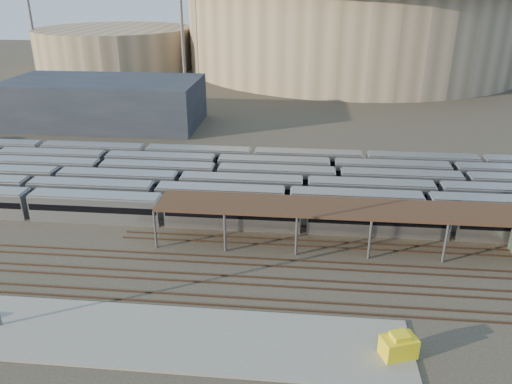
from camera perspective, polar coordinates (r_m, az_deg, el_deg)
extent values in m
plane|color=#383026|center=(60.28, -4.26, -7.31)|extent=(420.00, 420.00, 0.00)
cube|color=gray|center=(49.44, -13.26, -15.60)|extent=(50.00, 9.00, 0.20)
cube|color=#B4B5B9|center=(68.23, -10.50, -2.11)|extent=(112.00, 2.90, 3.60)
cube|color=#B4B5B9|center=(69.51, 3.57, -1.24)|extent=(112.00, 2.90, 3.60)
cube|color=#B4B5B9|center=(75.59, -8.77, 0.61)|extent=(112.00, 2.90, 3.60)
cube|color=#B4B5B9|center=(78.36, -4.54, 1.66)|extent=(112.00, 2.90, 3.60)
cube|color=#B4B5B9|center=(82.34, -4.52, 2.75)|extent=(112.00, 2.90, 3.60)
cube|color=#B4B5B9|center=(85.49, -0.38, 3.61)|extent=(112.00, 2.90, 3.60)
cylinder|color=slate|center=(61.96, -11.45, -4.21)|extent=(0.30, 0.30, 5.00)
cylinder|color=slate|center=(66.58, -10.15, -2.08)|extent=(0.30, 0.30, 5.00)
cylinder|color=slate|center=(60.09, -3.58, -4.66)|extent=(0.30, 0.30, 5.00)
cylinder|color=slate|center=(64.84, -2.83, -2.43)|extent=(0.30, 0.30, 5.00)
cylinder|color=slate|center=(59.41, 4.64, -5.05)|extent=(0.30, 0.30, 5.00)
cylinder|color=slate|center=(64.21, 4.77, -2.76)|extent=(0.30, 0.30, 5.00)
cylinder|color=slate|center=(59.96, 12.89, -5.33)|extent=(0.30, 0.30, 5.00)
cylinder|color=slate|center=(64.72, 12.38, -3.04)|extent=(0.30, 0.30, 5.00)
cylinder|color=slate|center=(61.70, 20.83, -5.49)|extent=(0.30, 0.30, 5.00)
cylinder|color=slate|center=(66.34, 19.75, -3.26)|extent=(0.30, 0.30, 5.00)
cylinder|color=slate|center=(69.00, 26.67, -3.42)|extent=(0.30, 0.30, 5.00)
cube|color=#382417|center=(61.89, 16.78, -2.07)|extent=(60.00, 6.00, 0.30)
cube|color=#4C3323|center=(58.76, -4.55, -8.10)|extent=(170.00, 0.12, 0.18)
cube|color=#4C3323|center=(60.03, -4.30, -7.36)|extent=(170.00, 0.12, 0.18)
cube|color=#4C3323|center=(55.46, -5.27, -10.24)|extent=(170.00, 0.12, 0.18)
cube|color=#4C3323|center=(56.69, -4.99, -9.41)|extent=(170.00, 0.12, 0.18)
cube|color=#4C3323|center=(52.24, -6.10, -12.64)|extent=(170.00, 0.12, 0.18)
cube|color=#4C3323|center=(53.44, -5.78, -11.71)|extent=(170.00, 0.12, 0.18)
cylinder|color=tan|center=(192.34, 10.86, 18.00)|extent=(116.00, 116.00, 28.00)
cylinder|color=tan|center=(195.36, -15.76, 15.57)|extent=(56.00, 56.00, 14.00)
cube|color=#1E232D|center=(117.83, -16.90, 9.78)|extent=(42.00, 20.00, 10.00)
cylinder|color=slate|center=(166.28, -8.49, 18.75)|extent=(1.00, 1.00, 36.00)
cylinder|color=slate|center=(195.83, -24.37, 17.71)|extent=(1.00, 1.00, 36.00)
cylinder|color=slate|center=(212.28, 0.48, 19.94)|extent=(1.00, 1.00, 36.00)
cube|color=yellow|center=(47.06, 15.98, -16.64)|extent=(3.44, 2.78, 1.86)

